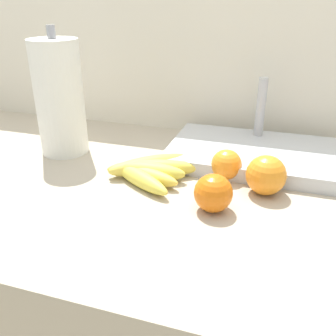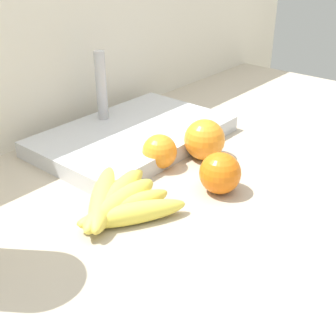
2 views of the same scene
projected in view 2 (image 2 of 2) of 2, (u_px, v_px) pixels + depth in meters
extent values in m
cube|color=silver|center=(21.00, 239.00, 1.07)|extent=(2.26, 0.06, 1.30)
ellipsoid|color=#E6D54C|center=(133.00, 214.00, 0.70)|extent=(0.17, 0.12, 0.04)
ellipsoid|color=#E6CB4C|center=(127.00, 209.00, 0.71)|extent=(0.17, 0.07, 0.04)
ellipsoid|color=#D9D04C|center=(121.00, 203.00, 0.72)|extent=(0.17, 0.06, 0.04)
ellipsoid|color=#E0CE4C|center=(116.00, 197.00, 0.74)|extent=(0.21, 0.11, 0.04)
ellipsoid|color=#E5C94C|center=(104.00, 196.00, 0.74)|extent=(0.18, 0.16, 0.04)
sphere|color=orange|center=(204.00, 140.00, 0.89)|extent=(0.08, 0.08, 0.08)
sphere|color=orange|center=(160.00, 152.00, 0.86)|extent=(0.07, 0.07, 0.07)
sphere|color=orange|center=(220.00, 173.00, 0.78)|extent=(0.07, 0.07, 0.07)
cube|color=#B7BABF|center=(134.00, 136.00, 0.97)|extent=(0.41, 0.27, 0.03)
cylinder|color=#B2B2B7|center=(101.00, 86.00, 0.98)|extent=(0.02, 0.02, 0.15)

